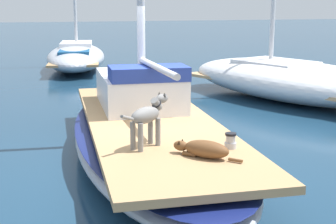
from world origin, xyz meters
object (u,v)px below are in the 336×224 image
sailboat_main (152,139)px  dog_grey (148,116)px  moored_boat_far_astern (76,56)px  dog_brown (204,149)px  deck_winch (231,141)px  moored_boat_starboard_side (290,79)px

sailboat_main → dog_grey: 1.72m
moored_boat_far_astern → dog_brown: bearing=-89.0°
dog_grey → moored_boat_far_astern: 13.36m
sailboat_main → deck_winch: (0.62, -1.86, 0.42)m
dog_brown → deck_winch: (0.47, 0.27, -0.01)m
dog_grey → moored_boat_far_astern: moored_boat_far_astern is taller
sailboat_main → dog_grey: (-0.42, -1.49, 0.75)m
moored_boat_starboard_side → moored_boat_far_astern: (-4.86, 7.95, -0.05)m
deck_winch → moored_boat_far_astern: size_ratio=0.03×
dog_grey → moored_boat_starboard_side: size_ratio=0.10×
moored_boat_starboard_side → dog_brown: bearing=-127.5°
sailboat_main → dog_grey: size_ratio=9.21×
moored_boat_starboard_side → deck_winch: bearing=-125.8°
sailboat_main → moored_boat_far_astern: size_ratio=1.11×
dog_brown → deck_winch: bearing=29.4°
dog_brown → sailboat_main: bearing=94.0°
dog_grey → deck_winch: dog_grey is taller
sailboat_main → dog_brown: (0.15, -2.12, 0.43)m
deck_winch → dog_brown: bearing=-150.6°
deck_winch → moored_boat_far_astern: 13.73m
moored_boat_starboard_side → moored_boat_far_astern: size_ratio=1.20×
sailboat_main → moored_boat_far_astern: moored_boat_far_astern is taller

